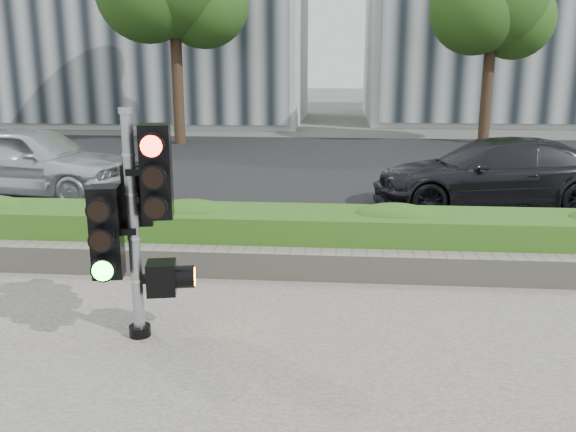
{
  "coord_description": "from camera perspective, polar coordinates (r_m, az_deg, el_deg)",
  "views": [
    {
      "loc": [
        0.77,
        -5.21,
        2.61
      ],
      "look_at": [
        0.27,
        0.6,
        1.14
      ],
      "focal_mm": 38.0,
      "sensor_mm": 36.0,
      "label": 1
    }
  ],
  "objects": [
    {
      "name": "stone_wall",
      "position": [
        7.55,
        -1.22,
        -4.45
      ],
      "size": [
        12.0,
        0.32,
        0.34
      ],
      "primitive_type": "cube",
      "color": "gray",
      "rests_on": "sidewalk"
    },
    {
      "name": "car_dark",
      "position": [
        11.74,
        18.65,
        3.81
      ],
      "size": [
        4.53,
        2.29,
        1.26
      ],
      "primitive_type": "imported",
      "rotation": [
        0.0,
        0.0,
        -1.45
      ],
      "color": "black",
      "rests_on": "road"
    },
    {
      "name": "tree_right",
      "position": [
        21.38,
        18.63,
        18.49
      ],
      "size": [
        4.1,
        3.58,
        6.53
      ],
      "color": "black",
      "rests_on": "ground"
    },
    {
      "name": "ground",
      "position": [
        5.88,
        -3.22,
        -12.2
      ],
      "size": [
        120.0,
        120.0,
        0.0
      ],
      "primitive_type": "plane",
      "color": "#51514C",
      "rests_on": "ground"
    },
    {
      "name": "car_silver",
      "position": [
        13.19,
        -22.82,
        4.84
      ],
      "size": [
        4.36,
        2.34,
        1.41
      ],
      "primitive_type": "imported",
      "rotation": [
        0.0,
        0.0,
        1.4
      ],
      "color": "silver",
      "rests_on": "road"
    },
    {
      "name": "road",
      "position": [
        15.45,
        1.99,
        4.47
      ],
      "size": [
        60.0,
        13.0,
        0.02
      ],
      "primitive_type": "cube",
      "color": "black",
      "rests_on": "ground"
    },
    {
      "name": "curb",
      "position": [
        8.78,
        -0.34,
        -2.73
      ],
      "size": [
        60.0,
        0.25,
        0.12
      ],
      "primitive_type": "cube",
      "color": "gray",
      "rests_on": "ground"
    },
    {
      "name": "traffic_signal",
      "position": [
        5.84,
        -14.01,
        0.19
      ],
      "size": [
        0.79,
        0.64,
        2.2
      ],
      "rotation": [
        0.0,
        0.0,
        0.2
      ],
      "color": "black",
      "rests_on": "sidewalk"
    },
    {
      "name": "hedge",
      "position": [
        8.12,
        -0.74,
        -1.86
      ],
      "size": [
        12.0,
        1.0,
        0.68
      ],
      "primitive_type": "cube",
      "color": "#4F932D",
      "rests_on": "sidewalk"
    }
  ]
}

